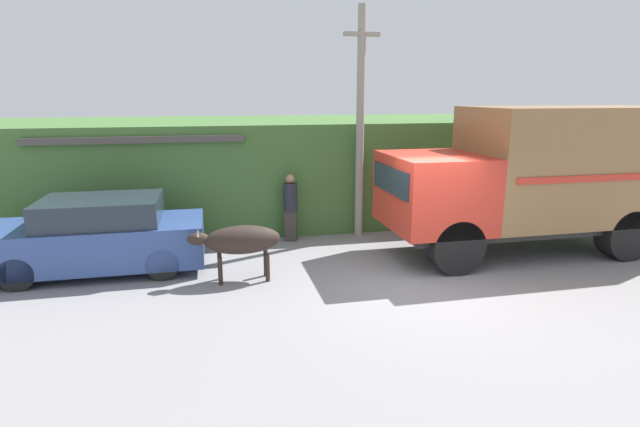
% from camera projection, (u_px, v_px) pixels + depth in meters
% --- Properties ---
extents(ground_plane, '(60.00, 60.00, 0.00)m').
position_uv_depth(ground_plane, '(426.00, 285.00, 9.85)').
color(ground_plane, gray).
extents(hillside_embankment, '(32.00, 5.91, 2.92)m').
position_uv_depth(hillside_embankment, '(338.00, 165.00, 16.07)').
color(hillside_embankment, '#426B33').
rests_on(hillside_embankment, ground_plane).
extents(building_backdrop, '(5.02, 2.70, 2.71)m').
position_uv_depth(building_backdrop, '(147.00, 183.00, 13.24)').
color(building_backdrop, '#B2BCAD').
rests_on(building_backdrop, ground_plane).
extents(cargo_truck, '(6.74, 2.43, 3.40)m').
position_uv_depth(cargo_truck, '(539.00, 175.00, 11.54)').
color(cargo_truck, '#2D2D2D').
rests_on(cargo_truck, ground_plane).
extents(brown_cow, '(1.83, 0.58, 1.14)m').
position_uv_depth(brown_cow, '(240.00, 241.00, 9.91)').
color(brown_cow, '#2D231E').
rests_on(brown_cow, ground_plane).
extents(parked_suv, '(4.30, 1.87, 1.58)m').
position_uv_depth(parked_suv, '(99.00, 236.00, 10.47)').
color(parked_suv, '#334C8C').
rests_on(parked_suv, ground_plane).
extents(pedestrian_on_hill, '(0.43, 0.43, 1.72)m').
position_uv_depth(pedestrian_on_hill, '(290.00, 205.00, 12.63)').
color(pedestrian_on_hill, '#38332D').
rests_on(pedestrian_on_hill, ground_plane).
extents(utility_pole, '(0.90, 0.20, 5.79)m').
position_uv_depth(utility_pole, '(360.00, 121.00, 12.60)').
color(utility_pole, gray).
rests_on(utility_pole, ground_plane).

